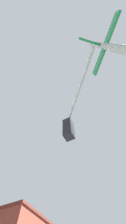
# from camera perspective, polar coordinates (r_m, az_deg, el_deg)

# --- Properties ---
(traffic_signal_near) EXTENTS (2.42, 2.19, 5.15)m
(traffic_signal_near) POSITION_cam_1_polar(r_m,az_deg,el_deg) (2.92, 9.89, 4.07)
(traffic_signal_near) COLOR slate
(traffic_signal_near) RESTS_ON ground_plane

